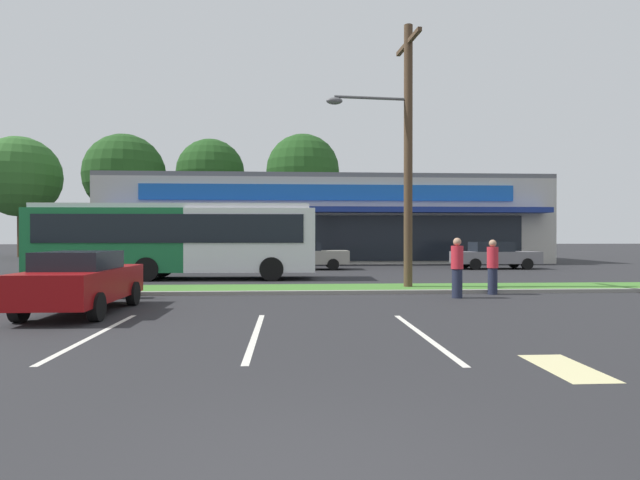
{
  "coord_description": "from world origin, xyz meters",
  "views": [
    {
      "loc": [
        -0.16,
        -3.79,
        1.87
      ],
      "look_at": [
        1.16,
        18.1,
        1.71
      ],
      "focal_mm": 29.08,
      "sensor_mm": 36.0,
      "label": 1
    }
  ],
  "objects_px": {
    "city_bus": "(176,239)",
    "pedestrian_by_pole": "(457,268)",
    "car_0": "(140,256)",
    "car_1": "(494,255)",
    "car_4": "(305,256)",
    "pedestrian_near_bench": "(493,267)",
    "bus_stop_bench": "(112,282)",
    "utility_pole": "(404,148)",
    "car_5": "(82,281)"
  },
  "relations": [
    {
      "from": "car_0",
      "to": "pedestrian_near_bench",
      "type": "height_order",
      "value": "pedestrian_near_bench"
    },
    {
      "from": "pedestrian_near_bench",
      "to": "pedestrian_by_pole",
      "type": "relative_size",
      "value": 0.97
    },
    {
      "from": "car_4",
      "to": "pedestrian_by_pole",
      "type": "xyz_separation_m",
      "value": [
        4.2,
        -13.63,
        0.14
      ]
    },
    {
      "from": "utility_pole",
      "to": "pedestrian_near_bench",
      "type": "distance_m",
      "value": 5.01
    },
    {
      "from": "car_4",
      "to": "car_5",
      "type": "bearing_deg",
      "value": -110.14
    },
    {
      "from": "pedestrian_by_pole",
      "to": "pedestrian_near_bench",
      "type": "bearing_deg",
      "value": 76.92
    },
    {
      "from": "utility_pole",
      "to": "car_4",
      "type": "relative_size",
      "value": 1.92
    },
    {
      "from": "car_4",
      "to": "car_5",
      "type": "xyz_separation_m",
      "value": [
        -5.91,
        -16.11,
        0.0
      ]
    },
    {
      "from": "pedestrian_by_pole",
      "to": "car_5",
      "type": "bearing_deg",
      "value": -120.5
    },
    {
      "from": "car_5",
      "to": "pedestrian_near_bench",
      "type": "bearing_deg",
      "value": -73.8
    },
    {
      "from": "city_bus",
      "to": "car_5",
      "type": "height_order",
      "value": "city_bus"
    },
    {
      "from": "pedestrian_by_pole",
      "to": "bus_stop_bench",
      "type": "bearing_deg",
      "value": -136.92
    },
    {
      "from": "city_bus",
      "to": "pedestrian_near_bench",
      "type": "height_order",
      "value": "city_bus"
    },
    {
      "from": "car_1",
      "to": "pedestrian_near_bench",
      "type": "xyz_separation_m",
      "value": [
        -5.19,
        -12.67,
        0.1
      ]
    },
    {
      "from": "bus_stop_bench",
      "to": "car_4",
      "type": "distance_m",
      "value": 14.53
    },
    {
      "from": "pedestrian_near_bench",
      "to": "pedestrian_by_pole",
      "type": "xyz_separation_m",
      "value": [
        -1.45,
        -0.88,
        0.03
      ]
    },
    {
      "from": "car_4",
      "to": "car_5",
      "type": "distance_m",
      "value": 17.16
    },
    {
      "from": "utility_pole",
      "to": "car_4",
      "type": "xyz_separation_m",
      "value": [
        -3.09,
        11.26,
        -4.15
      ]
    },
    {
      "from": "utility_pole",
      "to": "car_1",
      "type": "distance_m",
      "value": 14.21
    },
    {
      "from": "car_0",
      "to": "pedestrian_by_pole",
      "type": "xyz_separation_m",
      "value": [
        13.22,
        -13.43,
        0.14
      ]
    },
    {
      "from": "car_4",
      "to": "car_0",
      "type": "bearing_deg",
      "value": -178.68
    },
    {
      "from": "bus_stop_bench",
      "to": "car_4",
      "type": "relative_size",
      "value": 0.33
    },
    {
      "from": "city_bus",
      "to": "car_0",
      "type": "relative_size",
      "value": 2.55
    },
    {
      "from": "pedestrian_near_bench",
      "to": "car_1",
      "type": "bearing_deg",
      "value": -11.83
    },
    {
      "from": "bus_stop_bench",
      "to": "car_4",
      "type": "height_order",
      "value": "car_4"
    },
    {
      "from": "pedestrian_by_pole",
      "to": "car_1",
      "type": "bearing_deg",
      "value": 109.61
    },
    {
      "from": "car_1",
      "to": "car_5",
      "type": "xyz_separation_m",
      "value": [
        -16.74,
        -16.03,
        0.0
      ]
    },
    {
      "from": "city_bus",
      "to": "car_0",
      "type": "distance_m",
      "value": 6.8
    },
    {
      "from": "car_5",
      "to": "pedestrian_near_bench",
      "type": "relative_size",
      "value": 2.45
    },
    {
      "from": "car_1",
      "to": "pedestrian_by_pole",
      "type": "xyz_separation_m",
      "value": [
        -6.64,
        -13.55,
        0.13
      ]
    },
    {
      "from": "car_1",
      "to": "pedestrian_by_pole",
      "type": "relative_size",
      "value": 2.62
    },
    {
      "from": "car_1",
      "to": "car_4",
      "type": "xyz_separation_m",
      "value": [
        -10.83,
        0.09,
        -0.0
      ]
    },
    {
      "from": "car_5",
      "to": "pedestrian_by_pole",
      "type": "bearing_deg",
      "value": -76.22
    },
    {
      "from": "utility_pole",
      "to": "car_0",
      "type": "relative_size",
      "value": 1.92
    },
    {
      "from": "car_4",
      "to": "pedestrian_near_bench",
      "type": "bearing_deg",
      "value": -66.13
    },
    {
      "from": "car_4",
      "to": "pedestrian_near_bench",
      "type": "height_order",
      "value": "pedestrian_near_bench"
    },
    {
      "from": "car_4",
      "to": "pedestrian_near_bench",
      "type": "relative_size",
      "value": 2.73
    },
    {
      "from": "car_5",
      "to": "bus_stop_bench",
      "type": "bearing_deg",
      "value": 5.03
    },
    {
      "from": "pedestrian_by_pole",
      "to": "utility_pole",
      "type": "bearing_deg",
      "value": 160.57
    },
    {
      "from": "car_0",
      "to": "car_1",
      "type": "bearing_deg",
      "value": 0.35
    },
    {
      "from": "car_5",
      "to": "car_4",
      "type": "bearing_deg",
      "value": -20.14
    },
    {
      "from": "city_bus",
      "to": "pedestrian_by_pole",
      "type": "distance_m",
      "value": 12.54
    },
    {
      "from": "car_0",
      "to": "car_5",
      "type": "relative_size",
      "value": 1.11
    },
    {
      "from": "city_bus",
      "to": "car_1",
      "type": "distance_m",
      "value": 17.71
    },
    {
      "from": "city_bus",
      "to": "car_4",
      "type": "xyz_separation_m",
      "value": [
        5.8,
        6.11,
        -0.99
      ]
    },
    {
      "from": "car_1",
      "to": "utility_pole",
      "type": "bearing_deg",
      "value": -124.72
    },
    {
      "from": "bus_stop_bench",
      "to": "car_5",
      "type": "xyz_separation_m",
      "value": [
        0.26,
        -2.95,
        0.28
      ]
    },
    {
      "from": "car_1",
      "to": "pedestrian_near_bench",
      "type": "relative_size",
      "value": 2.71
    },
    {
      "from": "bus_stop_bench",
      "to": "pedestrian_by_pole",
      "type": "relative_size",
      "value": 0.88
    },
    {
      "from": "city_bus",
      "to": "bus_stop_bench",
      "type": "height_order",
      "value": "city_bus"
    }
  ]
}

